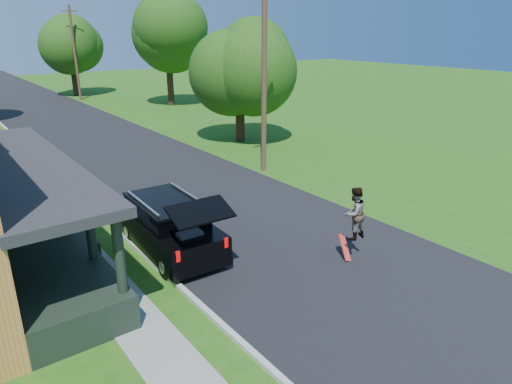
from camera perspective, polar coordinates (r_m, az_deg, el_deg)
ground at (r=13.57m, az=10.29°, el=-10.05°), size 140.00×140.00×0.00m
street at (r=29.97m, az=-18.72°, el=5.87°), size 8.00×120.00×0.02m
curb at (r=29.03m, az=-26.28°, el=4.43°), size 0.15×120.00×0.12m
sidewalk at (r=28.82m, az=-29.27°, el=3.84°), size 1.30×120.00×0.03m
black_suv at (r=14.54m, az=-10.76°, el=-4.16°), size 2.03×4.90×2.26m
skateboarder at (r=13.89m, az=12.18°, el=-2.64°), size 0.80×0.62×1.63m
skateboard at (r=14.33m, az=11.04°, el=-6.92°), size 0.45×0.61×0.70m
tree_right_near at (r=28.16m, az=-2.19°, el=16.24°), size 5.88×6.02×7.62m
tree_right_mid at (r=43.07m, az=-11.15°, el=19.37°), size 6.74×6.69×10.16m
tree_right_far at (r=52.02m, az=-22.35°, el=16.96°), size 6.69×6.51×8.43m
utility_pole_near at (r=21.89m, az=1.03°, el=14.45°), size 1.57×0.41×9.00m
utility_pole_far at (r=48.88m, az=-21.72°, el=15.91°), size 1.39×0.47×8.72m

